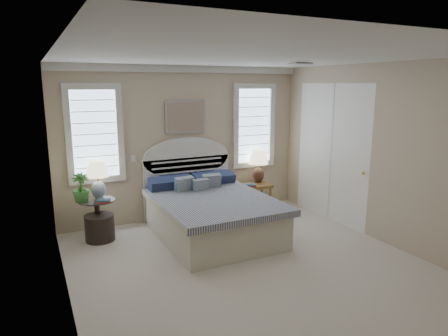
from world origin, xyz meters
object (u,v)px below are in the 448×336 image
(side_table_left, at_px, (98,215))
(bed, at_px, (209,211))
(lamp_right, at_px, (258,163))
(floor_pot, at_px, (100,228))
(lamp_left, at_px, (98,175))
(nightstand_right, at_px, (257,191))

(side_table_left, bearing_deg, bed, -19.74)
(side_table_left, distance_m, lamp_right, 3.10)
(side_table_left, bearing_deg, lamp_right, 4.29)
(floor_pot, xyz_separation_m, lamp_right, (3.04, 0.33, 0.71))
(lamp_left, bearing_deg, lamp_right, 2.21)
(floor_pot, relative_size, lamp_left, 0.76)
(floor_pot, relative_size, lamp_right, 0.71)
(bed, bearing_deg, floor_pot, 163.30)
(lamp_left, bearing_deg, bed, -23.89)
(bed, relative_size, nightstand_right, 4.29)
(nightstand_right, bearing_deg, lamp_right, 52.96)
(lamp_right, bearing_deg, lamp_left, -177.79)
(side_table_left, xyz_separation_m, nightstand_right, (2.95, 0.10, -0.00))
(bed, bearing_deg, nightstand_right, 28.03)
(floor_pot, distance_m, lamp_left, 0.81)
(nightstand_right, relative_size, lamp_left, 0.90)
(bed, height_order, lamp_left, bed)
(bed, height_order, floor_pot, bed)
(lamp_left, relative_size, lamp_right, 0.93)
(side_table_left, bearing_deg, floor_pot, -85.97)
(nightstand_right, relative_size, floor_pot, 1.18)
(side_table_left, xyz_separation_m, lamp_right, (3.05, 0.23, 0.53))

